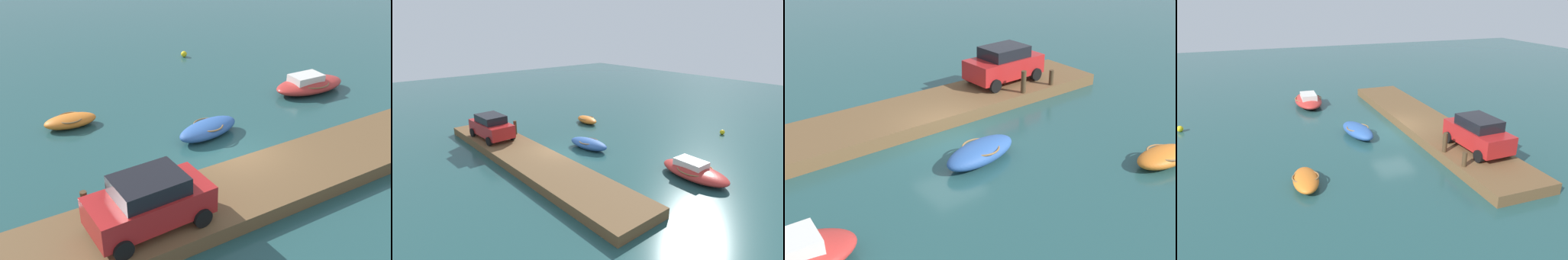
% 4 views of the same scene
% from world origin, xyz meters
% --- Properties ---
extents(ground_plane, '(84.00, 84.00, 0.00)m').
position_xyz_m(ground_plane, '(0.00, 0.00, 0.00)').
color(ground_plane, '#234C4C').
extents(dock_platform, '(19.21, 3.41, 0.56)m').
position_xyz_m(dock_platform, '(0.00, -2.29, 0.28)').
color(dock_platform, brown).
rests_on(dock_platform, ground_plane).
extents(motorboat_red, '(4.42, 2.23, 1.05)m').
position_xyz_m(motorboat_red, '(7.94, 4.11, 0.44)').
color(motorboat_red, '#B72D28').
rests_on(motorboat_red, ground_plane).
extents(rowboat_blue, '(3.39, 1.87, 0.76)m').
position_xyz_m(rowboat_blue, '(0.20, 2.42, 0.39)').
color(rowboat_blue, '#2D569E').
rests_on(rowboat_blue, ground_plane).
extents(dinghy_orange, '(2.56, 1.40, 0.62)m').
position_xyz_m(dinghy_orange, '(-4.95, 6.60, 0.32)').
color(dinghy_orange, orange).
rests_on(dinghy_orange, ground_plane).
extents(mooring_post_west, '(0.23, 0.23, 0.75)m').
position_xyz_m(mooring_post_west, '(-6.66, -0.83, 0.93)').
color(mooring_post_west, '#47331E').
rests_on(mooring_post_west, dock_platform).
extents(mooring_post_mid_west, '(0.24, 0.24, 1.07)m').
position_xyz_m(mooring_post_mid_west, '(-4.81, -0.83, 1.10)').
color(mooring_post_mid_west, '#47331E').
rests_on(mooring_post_mid_west, dock_platform).
extents(parked_car, '(3.95, 2.17, 1.81)m').
position_xyz_m(parked_car, '(-5.11, -2.63, 1.49)').
color(parked_car, '#B21E1E').
rests_on(parked_car, dock_platform).
extents(marker_buoy, '(0.41, 0.41, 0.41)m').
position_xyz_m(marker_buoy, '(4.91, 13.08, 0.20)').
color(marker_buoy, yellow).
rests_on(marker_buoy, ground_plane).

